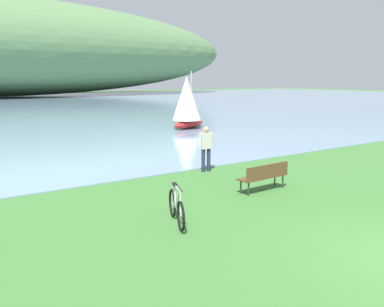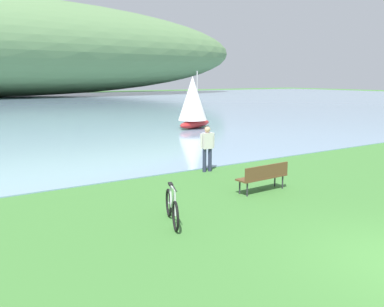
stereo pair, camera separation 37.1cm
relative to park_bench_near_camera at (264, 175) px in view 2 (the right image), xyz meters
The scene contains 5 objects.
bay_water 43.68m from the park_bench_near_camera, 91.41° to the left, with size 180.00×80.00×0.04m, color #7A99B2.
park_bench_near_camera is the anchor object (origin of this frame).
bicycle_leaning_near_bench 3.91m from the park_bench_near_camera, 166.77° to the right, with size 0.69×1.67×1.01m.
person_at_shoreline 3.28m from the park_bench_near_camera, 87.75° to the left, with size 0.61×0.25×1.71m.
sailboat_mid_bay 16.04m from the park_bench_near_camera, 64.93° to the left, with size 3.42×2.58×3.90m.
Camera 2 is at (-7.51, -3.84, 3.51)m, focal length 38.42 mm.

